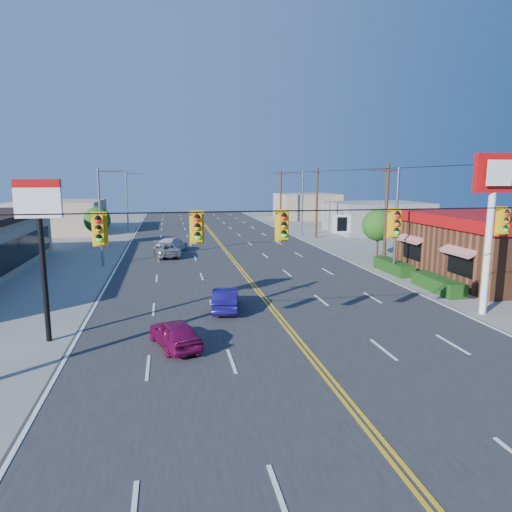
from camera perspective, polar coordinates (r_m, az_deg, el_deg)
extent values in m
plane|color=gray|center=(19.33, 6.75, -12.37)|extent=(160.00, 160.00, 0.00)
cube|color=#2D2D30|center=(38.14, -2.37, -1.17)|extent=(20.00, 120.00, 0.06)
cylinder|color=black|center=(17.96, 7.13, 5.66)|extent=(24.00, 0.05, 0.05)
cube|color=white|center=(18.41, 10.66, 3.95)|extent=(0.75, 0.04, 0.75)
cube|color=#D89E0C|center=(17.31, -19.03, 3.14)|extent=(0.55, 0.34, 1.25)
cube|color=#D89E0C|center=(17.17, -7.37, 3.54)|extent=(0.55, 0.34, 1.25)
cube|color=#D89E0C|center=(17.68, 3.39, 3.78)|extent=(0.55, 0.34, 1.25)
cube|color=#D89E0C|center=(19.38, 17.01, 3.90)|extent=(0.55, 0.34, 1.25)
cube|color=#D89E0C|center=(22.16, 28.54, 3.83)|extent=(0.55, 0.34, 1.25)
cube|color=#194214|center=(34.36, 19.10, -2.21)|extent=(1.20, 9.00, 0.90)
cylinder|color=white|center=(27.03, 26.97, 0.70)|extent=(0.36, 0.36, 7.00)
cube|color=#A50C0C|center=(26.77, 27.64, 9.18)|extent=(2.20, 0.36, 2.00)
cylinder|color=black|center=(22.14, -24.97, -2.26)|extent=(0.24, 0.24, 6.00)
cube|color=white|center=(21.75, -25.58, 6.02)|extent=(1.90, 0.30, 1.30)
cylinder|color=gray|center=(35.33, 17.10, 4.04)|extent=(0.20, 0.20, 8.00)
cylinder|color=gray|center=(34.67, 15.79, 10.30)|extent=(2.20, 0.12, 0.12)
cube|color=gray|center=(34.20, 14.11, 10.30)|extent=(0.50, 0.25, 0.15)
cylinder|color=gray|center=(57.56, 5.83, 6.47)|extent=(0.20, 0.20, 8.00)
cylinder|color=gray|center=(57.17, 4.82, 10.28)|extent=(2.20, 0.12, 0.12)
cube|color=gray|center=(56.88, 3.73, 10.24)|extent=(0.50, 0.25, 0.15)
cylinder|color=gray|center=(39.55, -18.88, 4.52)|extent=(0.20, 0.20, 8.00)
cylinder|color=gray|center=(39.28, -17.58, 10.11)|extent=(2.20, 0.12, 0.12)
cube|color=gray|center=(39.17, -15.95, 10.12)|extent=(0.50, 0.25, 0.15)
cylinder|color=gray|center=(65.34, -15.82, 6.55)|extent=(0.20, 0.20, 8.00)
cylinder|color=gray|center=(65.18, -15.00, 9.92)|extent=(2.20, 0.12, 0.12)
cube|color=gray|center=(65.12, -14.01, 9.92)|extent=(0.50, 0.25, 0.15)
cylinder|color=#47301E|center=(39.40, 15.94, 4.94)|extent=(0.28, 0.28, 8.40)
cylinder|color=#47301E|center=(56.01, 7.60, 6.55)|extent=(0.28, 0.28, 8.40)
cylinder|color=#47301E|center=(73.28, 3.11, 7.37)|extent=(0.28, 0.28, 8.40)
cylinder|color=#47301E|center=(43.88, 14.92, 1.30)|extent=(0.20, 0.20, 2.10)
sphere|color=#235B19|center=(43.65, 15.03, 3.76)|extent=(2.94, 2.94, 2.94)
cylinder|color=#47301E|center=(51.95, -19.11, 2.31)|extent=(0.20, 0.20, 2.00)
sphere|color=#235B19|center=(51.77, -19.23, 4.29)|extent=(2.80, 2.80, 2.80)
cube|color=gray|center=(63.56, 14.84, 4.70)|extent=(12.00, 10.00, 4.00)
cube|color=tan|center=(66.82, -23.47, 4.54)|extent=(11.00, 12.00, 4.20)
cube|color=tan|center=(82.92, 6.34, 6.22)|extent=(10.00, 10.00, 4.40)
imported|color=maroon|center=(20.16, -10.11, -9.65)|extent=(2.48, 3.87, 1.23)
imported|color=navy|center=(25.25, -3.82, -5.47)|extent=(1.95, 4.02, 1.27)
imported|color=silver|center=(45.70, -10.51, 1.35)|extent=(3.61, 5.19, 1.40)
imported|color=#B0B1B6|center=(42.80, -11.14, 0.69)|extent=(2.76, 4.90, 1.29)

